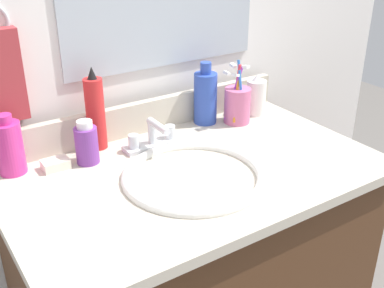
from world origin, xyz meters
TOP-DOWN VIEW (x-y plane):
  - countertop at (0.00, 0.00)m, footprint 0.91×0.56m
  - backsplash at (0.00, 0.27)m, footprint 0.91×0.02m
  - back_wall at (0.00, 0.33)m, footprint 2.01×0.04m
  - sink_basin at (-0.02, -0.03)m, footprint 0.34×0.34m
  - faucet at (-0.02, 0.16)m, footprint 0.16×0.10m
  - bottle_soap_pink at (-0.37, 0.23)m, footprint 0.07×0.07m
  - bottle_spray_red at (-0.15, 0.24)m, footprint 0.05×0.05m
  - bottle_shampoo_blue at (0.19, 0.22)m, footprint 0.07×0.07m
  - bottle_lotion_white at (0.35, 0.19)m, footprint 0.06×0.06m
  - bottle_cream_purple at (-0.20, 0.18)m, footprint 0.06×0.06m
  - cup_pink at (0.27, 0.17)m, footprint 0.08×0.08m
  - soap_bar at (-0.28, 0.19)m, footprint 0.06×0.04m

SIDE VIEW (x-z plane):
  - back_wall at x=0.00m, z-range 0.00..1.30m
  - sink_basin at x=-0.02m, z-range 0.73..0.85m
  - countertop at x=0.00m, z-range 0.79..0.82m
  - soap_bar at x=-0.28m, z-range 0.82..0.84m
  - faucet at x=-0.02m, z-range 0.81..0.89m
  - backsplash at x=0.00m, z-range 0.82..0.91m
  - bottle_cream_purple at x=-0.20m, z-range 0.82..0.93m
  - cup_pink at x=0.27m, z-range 0.78..0.97m
  - bottle_lotion_white at x=0.35m, z-range 0.81..0.94m
  - bottle_soap_pink at x=-0.37m, z-range 0.81..0.96m
  - bottle_shampoo_blue at x=0.19m, z-range 0.81..0.99m
  - bottle_spray_red at x=-0.15m, z-range 0.81..1.03m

